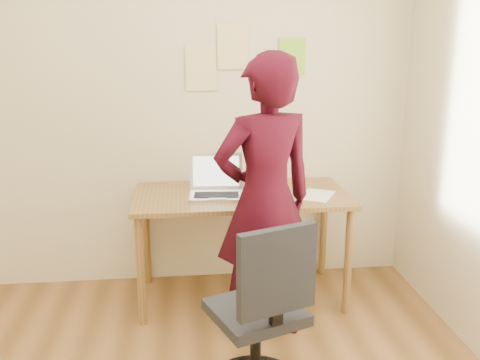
{
  "coord_description": "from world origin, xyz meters",
  "views": [
    {
      "loc": [
        0.14,
        -1.96,
        1.74
      ],
      "look_at": [
        0.46,
        0.95,
        0.95
      ],
      "focal_mm": 40.0,
      "sensor_mm": 36.0,
      "label": 1
    }
  ],
  "objects": [
    {
      "name": "room",
      "position": [
        0.0,
        0.0,
        1.35
      ],
      "size": [
        3.58,
        3.58,
        2.78
      ],
      "color": "brown",
      "rests_on": "ground"
    },
    {
      "name": "desk",
      "position": [
        0.51,
        1.38,
        0.65
      ],
      "size": [
        1.4,
        0.7,
        0.74
      ],
      "color": "brown",
      "rests_on": "ground"
    },
    {
      "name": "laptop",
      "position": [
        0.35,
        1.38,
        0.79
      ],
      "size": [
        0.37,
        0.33,
        0.25
      ],
      "rotation": [
        0.0,
        0.0,
        -0.07
      ],
      "color": "silver",
      "rests_on": "desk"
    },
    {
      "name": "paper_sheet",
      "position": [
        1.0,
        1.29,
        0.74
      ],
      "size": [
        0.3,
        0.33,
        0.0
      ],
      "primitive_type": "cube",
      "rotation": [
        0.0,
        0.0,
        -0.51
      ],
      "color": "white",
      "rests_on": "desk"
    },
    {
      "name": "phone",
      "position": [
        0.83,
        1.17,
        0.75
      ],
      "size": [
        0.07,
        0.13,
        0.01
      ],
      "rotation": [
        0.0,
        0.0,
        -0.07
      ],
      "color": "black",
      "rests_on": "desk"
    },
    {
      "name": "wall_note_left",
      "position": [
        0.28,
        1.74,
        1.53
      ],
      "size": [
        0.21,
        0.0,
        0.3
      ],
      "primitive_type": "cube",
      "color": "#E8CB8A",
      "rests_on": "room"
    },
    {
      "name": "wall_note_mid",
      "position": [
        0.5,
        1.74,
        1.67
      ],
      "size": [
        0.21,
        0.0,
        0.3
      ],
      "primitive_type": "cube",
      "color": "#E8CB8A",
      "rests_on": "room"
    },
    {
      "name": "wall_note_right",
      "position": [
        0.91,
        1.74,
        1.61
      ],
      "size": [
        0.18,
        0.0,
        0.24
      ],
      "primitive_type": "cube",
      "color": "#87D42F",
      "rests_on": "room"
    },
    {
      "name": "office_chair",
      "position": [
        0.5,
        0.33,
        0.4
      ],
      "size": [
        0.53,
        0.54,
        0.93
      ],
      "rotation": [
        0.0,
        0.0,
        0.37
      ],
      "color": "black",
      "rests_on": "ground"
    },
    {
      "name": "person",
      "position": [
        0.59,
        0.9,
        0.84
      ],
      "size": [
        0.7,
        0.55,
        1.67
      ],
      "primitive_type": "imported",
      "rotation": [
        0.0,
        0.0,
        3.42
      ],
      "color": "#320612",
      "rests_on": "ground"
    }
  ]
}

